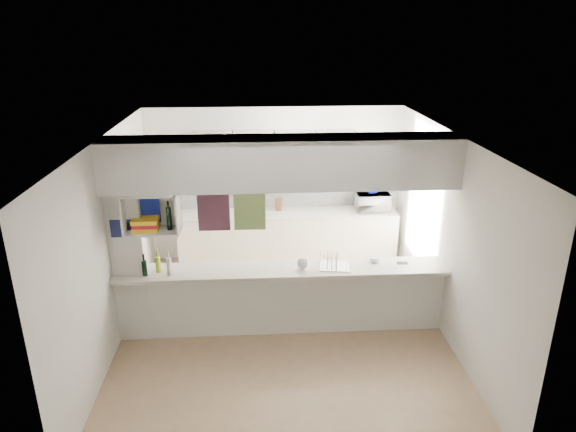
{
  "coord_description": "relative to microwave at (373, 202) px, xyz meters",
  "views": [
    {
      "loc": [
        -0.3,
        -5.86,
        3.81
      ],
      "look_at": [
        0.1,
        0.5,
        1.44
      ],
      "focal_mm": 32.0,
      "sensor_mm": 36.0,
      "label": 1
    }
  ],
  "objects": [
    {
      "name": "wall_back",
      "position": [
        -1.61,
        0.31,
        0.23
      ],
      "size": [
        4.2,
        0.0,
        4.2
      ],
      "primitive_type": "plane",
      "rotation": [
        1.57,
        0.0,
        0.0
      ],
      "color": "silver",
      "rests_on": "floor"
    },
    {
      "name": "microwave",
      "position": [
        0.0,
        0.0,
        0.0
      ],
      "size": [
        0.56,
        0.39,
        0.3
      ],
      "primitive_type": "imported",
      "rotation": [
        0.0,
        0.0,
        3.19
      ],
      "color": "white",
      "rests_on": "bench_top"
    },
    {
      "name": "dish_rack",
      "position": [
        -0.94,
        -2.09,
        -0.07
      ],
      "size": [
        0.44,
        0.36,
        0.22
      ],
      "rotation": [
        0.0,
        0.0,
        -0.15
      ],
      "color": "silver",
      "rests_on": "breakfast_bar"
    },
    {
      "name": "cubby_shelf",
      "position": [
        -3.17,
        -2.15,
        0.64
      ],
      "size": [
        0.65,
        0.35,
        0.5
      ],
      "color": "white",
      "rests_on": "bulkhead"
    },
    {
      "name": "floor",
      "position": [
        -1.61,
        -2.09,
        -1.07
      ],
      "size": [
        4.8,
        4.8,
        0.0
      ],
      "primitive_type": "plane",
      "color": "#A17C5D",
      "rests_on": "ground"
    },
    {
      "name": "servery_partition",
      "position": [
        -1.78,
        -2.09,
        0.59
      ],
      "size": [
        4.2,
        0.5,
        2.6
      ],
      "color": "silver",
      "rests_on": "floor"
    },
    {
      "name": "ceiling",
      "position": [
        -1.61,
        -2.09,
        1.53
      ],
      "size": [
        4.8,
        4.8,
        0.0
      ],
      "primitive_type": "plane",
      "color": "white",
      "rests_on": "wall_back"
    },
    {
      "name": "plastic_tubs",
      "position": [
        -0.37,
        -1.97,
        -0.12
      ],
      "size": [
        0.48,
        0.17,
        0.06
      ],
      "color": "silver",
      "rests_on": "breakfast_bar"
    },
    {
      "name": "knife_block",
      "position": [
        -1.55,
        0.09,
        -0.04
      ],
      "size": [
        0.13,
        0.12,
        0.21
      ],
      "primitive_type": "cube",
      "rotation": [
        0.0,
        0.0,
        -0.36
      ],
      "color": "brown",
      "rests_on": "bench_top"
    },
    {
      "name": "utensil_jar",
      "position": [
        -2.02,
        0.06,
        -0.08
      ],
      "size": [
        0.1,
        0.1,
        0.14
      ],
      "primitive_type": "cylinder",
      "color": "black",
      "rests_on": "bench_top"
    },
    {
      "name": "wine_bottles",
      "position": [
        -3.15,
        -2.15,
        -0.04
      ],
      "size": [
        0.36,
        0.14,
        0.32
      ],
      "color": "black",
      "rests_on": "breakfast_bar"
    },
    {
      "name": "wall_right",
      "position": [
        0.49,
        -2.09,
        0.23
      ],
      "size": [
        0.0,
        4.8,
        4.8
      ],
      "primitive_type": "plane",
      "rotation": [
        1.57,
        0.0,
        -1.57
      ],
      "color": "silver",
      "rests_on": "floor"
    },
    {
      "name": "cup",
      "position": [
        -1.36,
        -2.12,
        -0.08
      ],
      "size": [
        0.15,
        0.15,
        0.11
      ],
      "primitive_type": "imported",
      "rotation": [
        0.0,
        0.0,
        -0.06
      ],
      "color": "white",
      "rests_on": "dish_rack"
    },
    {
      "name": "kitchen_run",
      "position": [
        -1.45,
        0.05,
        -0.25
      ],
      "size": [
        3.6,
        0.63,
        2.24
      ],
      "color": "beige",
      "rests_on": "floor"
    },
    {
      "name": "wall_left",
      "position": [
        -3.71,
        -2.09,
        0.23
      ],
      "size": [
        0.0,
        4.8,
        4.8
      ],
      "primitive_type": "plane",
      "rotation": [
        1.57,
        0.0,
        1.57
      ],
      "color": "silver",
      "rests_on": "floor"
    },
    {
      "name": "bowl",
      "position": [
        -0.02,
        0.03,
        0.18
      ],
      "size": [
        0.22,
        0.22,
        0.05
      ],
      "primitive_type": "imported",
      "color": "navy",
      "rests_on": "microwave"
    }
  ]
}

